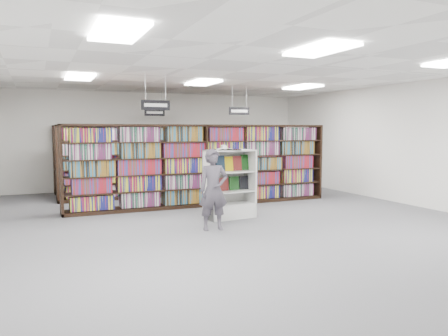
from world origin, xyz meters
name	(u,v)px	position (x,y,z in m)	size (l,w,h in m)	color
floor	(236,220)	(0.00, 0.00, 0.00)	(12.00, 12.00, 0.00)	#505055
ceiling	(236,72)	(0.00, 0.00, 3.20)	(10.00, 12.00, 0.10)	white
wall_back	(162,141)	(0.00, 6.00, 1.60)	(10.00, 0.10, 3.20)	white
wall_right	(409,144)	(5.00, 0.00, 1.60)	(0.10, 12.00, 3.20)	white
bookshelf_row_near	(203,165)	(0.00, 2.00, 1.05)	(7.00, 0.60, 2.10)	black
bookshelf_row_mid	(180,160)	(0.00, 4.00, 1.05)	(7.00, 0.60, 2.10)	black
bookshelf_row_far	(165,157)	(0.00, 5.70, 1.05)	(7.00, 0.60, 2.10)	black
aisle_sign_left	(156,104)	(-1.50, 1.00, 2.53)	(0.65, 0.02, 0.80)	#B2B2B7
aisle_sign_right	(239,110)	(1.50, 3.00, 2.53)	(0.65, 0.02, 0.80)	#B2B2B7
aisle_sign_center	(155,112)	(-0.50, 5.00, 2.53)	(0.65, 0.02, 0.80)	#B2B2B7
troffer_front_left	(118,32)	(-3.00, -3.00, 3.16)	(0.60, 1.20, 0.04)	white
troffer_front_center	(320,50)	(0.00, -3.00, 3.16)	(0.60, 1.20, 0.04)	white
troffer_back_left	(80,77)	(-3.00, 2.00, 3.16)	(0.60, 1.20, 0.04)	white
troffer_back_center	(203,83)	(0.00, 2.00, 3.16)	(0.60, 1.20, 0.04)	white
troffer_back_right	(303,87)	(3.00, 2.00, 3.16)	(0.60, 1.20, 0.04)	white
endcap_display	(229,195)	(-0.04, 0.28, 0.50)	(1.13, 0.64, 1.53)	silver
open_book	(225,149)	(-0.19, 0.18, 1.56)	(0.76, 0.56, 0.13)	black
shopper	(214,190)	(-0.80, -0.70, 0.79)	(0.58, 0.38, 1.59)	#444049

